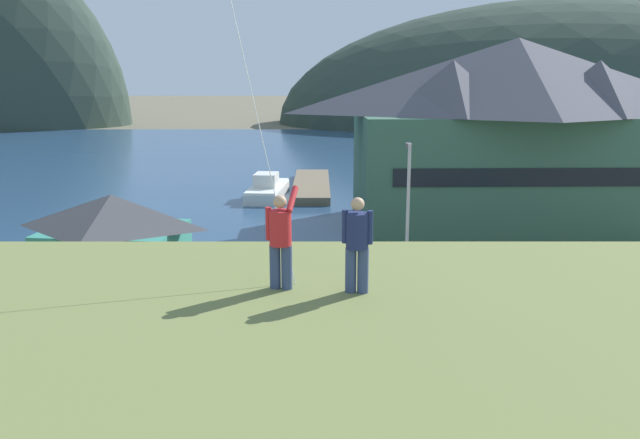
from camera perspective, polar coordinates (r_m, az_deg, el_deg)
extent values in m
plane|color=#66604C|center=(23.11, -1.92, -13.42)|extent=(600.00, 600.00, 0.00)
cube|color=slate|center=(27.67, -1.57, -8.78)|extent=(40.00, 20.00, 0.10)
cube|color=navy|center=(81.39, -0.49, 5.50)|extent=(360.00, 84.00, 0.03)
ellipsoid|color=#2D3D33|center=(150.66, 21.78, 7.91)|extent=(127.90, 71.81, 51.32)
cube|color=#38604C|center=(45.78, 16.48, 4.16)|extent=(20.75, 11.28, 7.61)
cube|color=black|center=(40.61, 18.80, 3.53)|extent=(17.44, 0.46, 1.10)
pyramid|color=#4C4C56|center=(45.34, 16.98, 11.99)|extent=(22.00, 12.39, 4.88)
pyramid|color=#4C4C56|center=(42.30, 11.65, 11.30)|extent=(6.09, 6.09, 3.41)
pyramid|color=#4C4C56|center=(45.22, 23.34, 10.61)|extent=(6.09, 6.09, 3.41)
cube|color=#338475|center=(29.70, -17.47, -4.18)|extent=(6.05, 4.77, 3.71)
pyramid|color=#47474C|center=(29.08, -17.81, 0.70)|extent=(6.54, 5.24, 1.46)
cube|color=black|center=(28.05, -19.14, -6.48)|extent=(1.10, 0.18, 2.60)
cube|color=#70604C|center=(58.46, -0.71, 3.00)|extent=(3.20, 15.49, 0.70)
cube|color=silver|center=(54.76, -4.58, 2.41)|extent=(3.30, 8.25, 0.90)
cube|color=white|center=(54.67, -4.59, 2.95)|extent=(3.20, 8.00, 0.16)
cube|color=silver|center=(53.98, -4.71, 3.50)|extent=(2.01, 2.57, 1.10)
cube|color=black|center=(31.17, 18.41, -5.45)|extent=(4.35, 2.19, 0.80)
cube|color=black|center=(30.99, 18.78, -4.13)|extent=(2.24, 1.79, 0.70)
cube|color=black|center=(31.00, 18.77, -4.19)|extent=(2.29, 1.83, 0.32)
cylinder|color=black|center=(31.87, 15.60, -5.62)|extent=(0.66, 0.28, 0.64)
cylinder|color=black|center=(30.16, 16.19, -6.70)|extent=(0.66, 0.28, 0.64)
cylinder|color=black|center=(32.47, 20.37, -5.62)|extent=(0.66, 0.28, 0.64)
cylinder|color=black|center=(30.79, 21.22, -6.67)|extent=(0.66, 0.28, 0.64)
cube|color=#B28923|center=(23.85, -4.61, -10.44)|extent=(4.25, 1.92, 0.80)
cube|color=olive|center=(23.58, -5.01, -8.76)|extent=(2.14, 1.66, 0.70)
cube|color=black|center=(23.59, -5.01, -8.84)|extent=(2.19, 1.69, 0.32)
cylinder|color=black|center=(23.07, -1.39, -12.32)|extent=(0.65, 0.24, 0.64)
cylinder|color=black|center=(24.74, -1.17, -10.53)|extent=(0.65, 0.24, 0.64)
cylinder|color=black|center=(23.36, -8.25, -12.12)|extent=(0.65, 0.24, 0.64)
cylinder|color=black|center=(25.02, -7.53, -10.37)|extent=(0.65, 0.24, 0.64)
cube|color=silver|center=(29.71, 4.71, -5.70)|extent=(4.33, 2.13, 0.80)
cube|color=beige|center=(29.46, 4.44, -4.33)|extent=(2.22, 1.76, 0.70)
cube|color=black|center=(29.47, 4.44, -4.40)|extent=(2.27, 1.80, 0.32)
cylinder|color=black|center=(29.24, 7.64, -6.92)|extent=(0.66, 0.27, 0.64)
cylinder|color=black|center=(30.94, 6.93, -5.79)|extent=(0.66, 0.27, 0.64)
cylinder|color=black|center=(28.80, 2.28, -7.12)|extent=(0.66, 0.27, 0.64)
cylinder|color=black|center=(30.52, 1.87, -5.96)|extent=(0.66, 0.27, 0.64)
cube|color=red|center=(24.63, -19.42, -10.39)|extent=(4.23, 1.88, 0.80)
cube|color=#B11A15|center=(24.30, -19.21, -8.78)|extent=(2.13, 1.64, 0.70)
cube|color=black|center=(24.31, -19.21, -8.86)|extent=(2.17, 1.67, 0.32)
cylinder|color=black|center=(26.06, -21.50, -10.22)|extent=(0.64, 0.23, 0.64)
cylinder|color=black|center=(24.52, -23.15, -11.83)|extent=(0.64, 0.23, 0.64)
cylinder|color=black|center=(25.15, -15.65, -10.62)|extent=(0.64, 0.23, 0.64)
cylinder|color=black|center=(23.56, -16.95, -12.35)|extent=(0.64, 0.23, 0.64)
cylinder|color=#ADADB2|center=(32.24, 7.78, 0.60)|extent=(0.16, 0.16, 6.78)
cube|color=#4C4C51|center=(32.07, 7.87, 6.50)|extent=(0.24, 0.70, 0.20)
cylinder|color=#384770|center=(11.87, -3.93, -4.15)|extent=(0.20, 0.20, 0.82)
cylinder|color=#384770|center=(11.82, -2.90, -4.21)|extent=(0.20, 0.20, 0.82)
cylinder|color=red|center=(11.65, -3.46, -0.74)|extent=(0.40, 0.40, 0.64)
sphere|color=tan|center=(11.55, -3.49, 1.57)|extent=(0.24, 0.24, 0.24)
cylinder|color=red|center=(11.67, -2.41, 1.80)|extent=(0.22, 0.57, 0.43)
cylinder|color=red|center=(11.70, -4.50, -0.36)|extent=(0.11, 0.11, 0.60)
cylinder|color=#384770|center=(11.65, 2.77, -4.47)|extent=(0.20, 0.20, 0.82)
cylinder|color=#384770|center=(11.62, 3.85, -4.52)|extent=(0.20, 0.20, 0.82)
cylinder|color=navy|center=(11.44, 3.36, -1.00)|extent=(0.40, 0.40, 0.64)
sphere|color=tan|center=(11.34, 3.39, 1.36)|extent=(0.24, 0.24, 0.24)
cylinder|color=navy|center=(11.45, 2.27, -0.61)|extent=(0.11, 0.11, 0.60)
cylinder|color=navy|center=(11.40, 4.46, -0.70)|extent=(0.11, 0.11, 0.60)
cylinder|color=silver|center=(13.94, -7.42, 17.01)|extent=(2.56, 4.46, 9.85)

